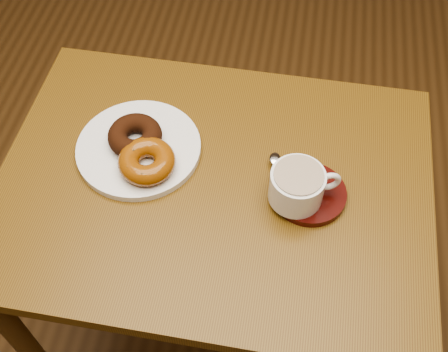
% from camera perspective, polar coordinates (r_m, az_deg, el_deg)
% --- Properties ---
extents(ground, '(6.00, 6.00, 0.00)m').
position_cam_1_polar(ground, '(1.82, -5.44, -9.22)').
color(ground, brown).
rests_on(ground, ground).
extents(cafe_table, '(0.82, 0.62, 0.76)m').
position_cam_1_polar(cafe_table, '(1.15, -0.98, -4.00)').
color(cafe_table, brown).
rests_on(cafe_table, ground).
extents(donut_plate, '(0.28, 0.28, 0.01)m').
position_cam_1_polar(donut_plate, '(1.10, -8.65, 2.80)').
color(donut_plate, white).
rests_on(donut_plate, cafe_table).
extents(donut_cinnamon, '(0.14, 0.14, 0.04)m').
position_cam_1_polar(donut_cinnamon, '(1.09, -9.03, 4.05)').
color(donut_cinnamon, black).
rests_on(donut_cinnamon, donut_plate).
extents(donut_caramel, '(0.14, 0.14, 0.04)m').
position_cam_1_polar(donut_caramel, '(1.05, -7.86, 1.50)').
color(donut_caramel, '#87480E').
rests_on(donut_caramel, donut_plate).
extents(saucer, '(0.17, 0.17, 0.01)m').
position_cam_1_polar(saucer, '(1.04, 8.63, -1.78)').
color(saucer, '#380A07').
rests_on(saucer, cafe_table).
extents(coffee_cup, '(0.13, 0.10, 0.07)m').
position_cam_1_polar(coffee_cup, '(0.99, 7.51, -0.98)').
color(coffee_cup, white).
rests_on(coffee_cup, saucer).
extents(teaspoon, '(0.02, 0.09, 0.01)m').
position_cam_1_polar(teaspoon, '(1.06, 5.13, 1.43)').
color(teaspoon, silver).
rests_on(teaspoon, saucer).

